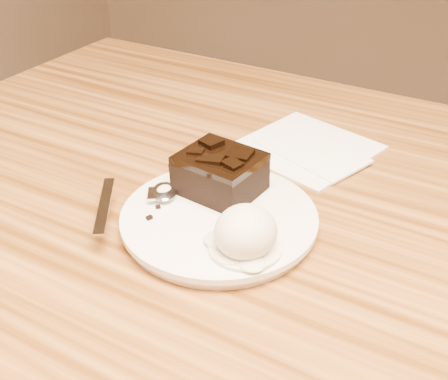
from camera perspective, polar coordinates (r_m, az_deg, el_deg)
The scene contains 10 objects.
plate at distance 0.58m, azimuth -0.50°, elevation -3.11°, with size 0.20×0.20×0.02m, color white.
brownie at distance 0.60m, azimuth -0.40°, elevation 1.45°, with size 0.08×0.07×0.04m, color black.
ice_cream_scoop at distance 0.52m, azimuth 2.20°, elevation -4.22°, with size 0.06×0.06×0.05m, color silver.
melt_puddle at distance 0.53m, azimuth 2.15°, elevation -5.84°, with size 0.07×0.07×0.00m, color white.
spoon at distance 0.60m, azimuth -6.05°, elevation -0.31°, with size 0.03×0.15×0.01m, color silver, non-canonical shape.
napkin at distance 0.73m, azimuth 8.26°, elevation 4.35°, with size 0.15×0.15×0.01m, color white.
crumb_a at distance 0.59m, azimuth -2.43°, elevation -0.96°, with size 0.01×0.01×0.00m, color black.
crumb_b at distance 0.59m, azimuth -6.67°, elevation -1.70°, with size 0.01×0.01×0.00m, color black.
crumb_c at distance 0.57m, azimuth -7.54°, elevation -2.79°, with size 0.01×0.00×0.00m, color black.
crumb_d at distance 0.55m, azimuth 3.95°, elevation -3.77°, with size 0.01×0.01×0.00m, color black.
Camera 1 is at (0.15, -0.44, 1.10)m, focal length 45.32 mm.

